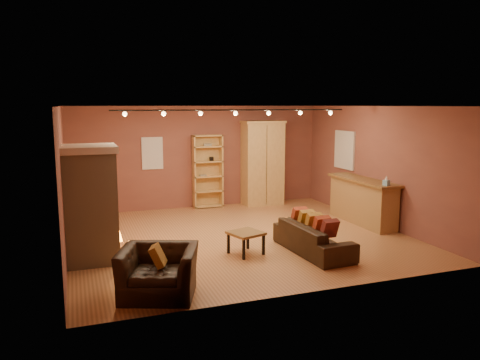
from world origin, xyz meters
name	(u,v)px	position (x,y,z in m)	size (l,w,h in m)	color
floor	(239,236)	(0.00, 0.00, 0.00)	(7.00, 7.00, 0.00)	#995F36
ceiling	(239,106)	(0.00, 0.00, 2.80)	(7.00, 7.00, 0.00)	brown
back_wall	(199,157)	(0.00, 3.25, 1.40)	(7.00, 0.02, 2.80)	brown
left_wall	(63,182)	(-3.50, 0.00, 1.40)	(0.02, 6.50, 2.80)	brown
right_wall	(377,166)	(3.50, 0.00, 1.40)	(0.02, 6.50, 2.80)	brown
fireplace	(91,204)	(-3.04, -0.60, 1.06)	(1.01, 0.98, 2.12)	tan
back_window	(152,153)	(-1.30, 3.23, 1.55)	(0.56, 0.04, 0.86)	silver
bookcase	(207,171)	(0.19, 3.14, 1.03)	(0.83, 0.32, 2.02)	#DDB16B
armoire	(263,163)	(1.77, 2.95, 1.20)	(1.17, 0.67, 2.39)	#DDB16B
bar_counter	(362,201)	(3.20, 0.12, 0.55)	(0.60, 2.25, 1.08)	#A67F4C
tissue_box	(386,181)	(3.15, -0.83, 1.17)	(0.15, 0.15, 0.22)	#83B9D2
right_window	(344,150)	(3.47, 1.40, 1.65)	(0.05, 0.90, 1.00)	silver
loveseat	(313,232)	(0.98, -1.52, 0.39)	(0.66, 1.96, 0.79)	black
armchair	(158,264)	(-2.19, -2.57, 0.49)	(1.30, 1.07, 0.98)	black
coffee_table	(246,235)	(-0.27, -1.18, 0.37)	(0.72, 0.72, 0.43)	brown
track_rail	(236,112)	(0.00, 0.20, 2.68)	(5.20, 0.09, 0.13)	black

